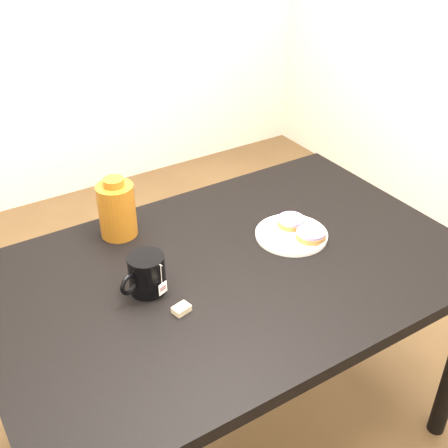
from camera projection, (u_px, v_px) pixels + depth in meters
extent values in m
plane|color=brown|center=(230.00, 431.00, 2.04)|extent=(4.00, 4.00, 0.00)
cube|color=black|center=(231.00, 272.00, 1.64)|extent=(1.40, 0.90, 0.04)
cylinder|color=black|center=(2.00, 364.00, 1.84)|extent=(0.06, 0.06, 0.71)
cylinder|color=black|center=(307.00, 245.00, 2.41)|extent=(0.06, 0.06, 0.71)
cylinder|color=white|center=(291.00, 235.00, 1.76)|extent=(0.23, 0.23, 0.01)
torus|color=white|center=(292.00, 233.00, 1.75)|extent=(0.22, 0.22, 0.01)
cylinder|color=brown|center=(291.00, 223.00, 1.79)|extent=(0.12, 0.12, 0.02)
cylinder|color=#937CA7|center=(291.00, 219.00, 1.78)|extent=(0.12, 0.12, 0.01)
cylinder|color=brown|center=(311.00, 236.00, 1.72)|extent=(0.09, 0.09, 0.02)
cylinder|color=#937CA7|center=(311.00, 232.00, 1.72)|extent=(0.09, 0.09, 0.01)
cylinder|color=black|center=(147.00, 274.00, 1.51)|extent=(0.13, 0.13, 0.11)
cylinder|color=black|center=(146.00, 259.00, 1.48)|extent=(0.09, 0.09, 0.00)
torus|color=black|center=(129.00, 284.00, 1.46)|extent=(0.06, 0.03, 0.06)
cylinder|color=beige|center=(161.00, 274.00, 1.47)|extent=(0.00, 0.00, 0.06)
cube|color=white|center=(162.00, 288.00, 1.49)|extent=(0.03, 0.01, 0.03)
cube|color=#C6B793|center=(181.00, 309.00, 1.46)|extent=(0.05, 0.04, 0.02)
cylinder|color=brown|center=(117.00, 210.00, 1.73)|extent=(0.13, 0.13, 0.17)
cylinder|color=brown|center=(114.00, 182.00, 1.67)|extent=(0.06, 0.06, 0.02)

